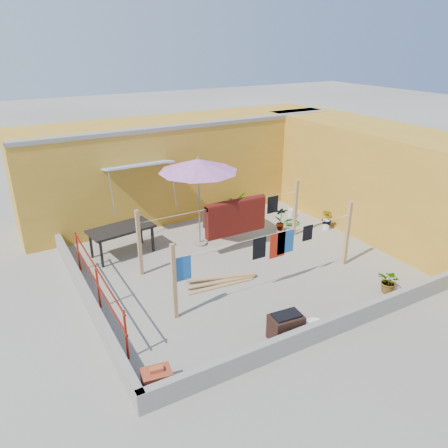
% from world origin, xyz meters
% --- Properties ---
extents(ground, '(80.00, 80.00, 0.00)m').
position_xyz_m(ground, '(0.00, 0.00, 0.00)').
color(ground, '#9E998E').
rests_on(ground, ground).
extents(wall_back, '(11.00, 3.27, 3.21)m').
position_xyz_m(wall_back, '(0.50, 4.69, 1.61)').
color(wall_back, gold).
rests_on(wall_back, ground).
extents(wall_right, '(2.40, 9.00, 3.20)m').
position_xyz_m(wall_right, '(5.20, 0.00, 1.60)').
color(wall_right, gold).
rests_on(wall_right, ground).
extents(parapet_front, '(8.30, 0.16, 0.44)m').
position_xyz_m(parapet_front, '(0.00, -3.58, 0.22)').
color(parapet_front, gray).
rests_on(parapet_front, ground).
extents(parapet_left, '(0.16, 7.30, 0.44)m').
position_xyz_m(parapet_left, '(-4.08, 0.00, 0.22)').
color(parapet_left, gray).
rests_on(parapet_left, ground).
extents(red_railing, '(0.05, 4.20, 1.10)m').
position_xyz_m(red_railing, '(-3.85, -0.20, 0.72)').
color(red_railing, '#A11D10').
rests_on(red_railing, ground).
extents(clothesline_rig, '(5.09, 2.35, 1.80)m').
position_xyz_m(clothesline_rig, '(0.29, 0.56, 1.01)').
color(clothesline_rig, tan).
rests_on(clothesline_rig, ground).
extents(patio_umbrella, '(2.25, 2.25, 2.70)m').
position_xyz_m(patio_umbrella, '(-0.36, 1.65, 2.42)').
color(patio_umbrella, gray).
rests_on(patio_umbrella, ground).
extents(outdoor_table, '(1.88, 1.14, 0.83)m').
position_xyz_m(outdoor_table, '(-2.57, 2.15, 0.75)').
color(outdoor_table, black).
rests_on(outdoor_table, ground).
extents(brick_stack, '(0.57, 0.46, 0.45)m').
position_xyz_m(brick_stack, '(-3.65, -3.20, 0.19)').
color(brick_stack, '#9D3824').
rests_on(brick_stack, ground).
extents(lumber_pile, '(1.91, 0.70, 0.12)m').
position_xyz_m(lumber_pile, '(-0.92, -0.65, 0.06)').
color(lumber_pile, tan).
rests_on(lumber_pile, ground).
extents(brazier, '(0.70, 0.50, 0.60)m').
position_xyz_m(brazier, '(-0.85, -3.20, 0.29)').
color(brazier, black).
rests_on(brazier, ground).
extents(white_basin, '(0.49, 0.49, 0.09)m').
position_xyz_m(white_basin, '(-0.06, -3.20, 0.04)').
color(white_basin, silver).
rests_on(white_basin, ground).
extents(water_jug_a, '(0.22, 0.22, 0.35)m').
position_xyz_m(water_jug_a, '(3.32, 2.00, 0.15)').
color(water_jug_a, silver).
rests_on(water_jug_a, ground).
extents(water_jug_b, '(0.23, 0.23, 0.36)m').
position_xyz_m(water_jug_b, '(3.70, 0.66, 0.16)').
color(water_jug_b, silver).
rests_on(water_jug_b, ground).
extents(green_hose, '(0.53, 0.53, 0.08)m').
position_xyz_m(green_hose, '(3.03, 1.58, 0.04)').
color(green_hose, '#1A772A').
rests_on(green_hose, ground).
extents(plant_back_a, '(0.90, 0.88, 0.76)m').
position_xyz_m(plant_back_a, '(1.79, 3.20, 0.38)').
color(plant_back_a, '#215819').
rests_on(plant_back_a, ground).
extents(plant_back_b, '(0.41, 0.41, 0.59)m').
position_xyz_m(plant_back_b, '(1.82, 3.09, 0.30)').
color(plant_back_b, '#215819').
rests_on(plant_back_b, ground).
extents(plant_right_a, '(0.51, 0.44, 0.81)m').
position_xyz_m(plant_right_a, '(2.35, 1.30, 0.40)').
color(plant_right_a, '#215819').
rests_on(plant_right_a, ground).
extents(plant_right_b, '(0.37, 0.43, 0.70)m').
position_xyz_m(plant_right_b, '(3.70, 0.63, 0.35)').
color(plant_right_b, '#215819').
rests_on(plant_right_b, ground).
extents(plant_right_c, '(0.57, 0.63, 0.60)m').
position_xyz_m(plant_right_c, '(2.41, -3.01, 0.30)').
color(plant_right_c, '#215819').
rests_on(plant_right_c, ground).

